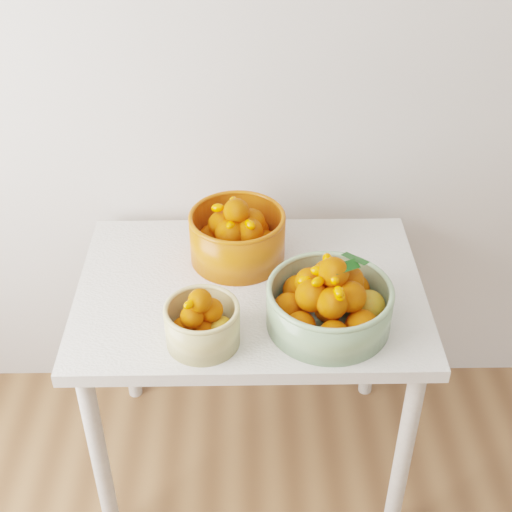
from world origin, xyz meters
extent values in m
cube|color=beige|center=(0.00, 2.00, 1.35)|extent=(4.00, 0.04, 2.70)
cube|color=silver|center=(-0.35, 1.60, 0.73)|extent=(1.00, 0.70, 0.04)
cylinder|color=silver|center=(-0.79, 1.31, 0.35)|extent=(0.05, 0.05, 0.71)
cylinder|color=silver|center=(0.09, 1.31, 0.35)|extent=(0.05, 0.05, 0.71)
cylinder|color=silver|center=(-0.79, 1.89, 0.35)|extent=(0.05, 0.05, 0.71)
cylinder|color=silver|center=(0.09, 1.89, 0.35)|extent=(0.05, 0.05, 0.71)
cylinder|color=tan|center=(-0.48, 1.37, 0.81)|extent=(0.20, 0.20, 0.11)
torus|color=tan|center=(-0.48, 1.37, 0.86)|extent=(0.20, 0.20, 0.01)
sphere|color=#D1660C|center=(-0.43, 1.37, 0.79)|extent=(0.07, 0.07, 0.07)
sphere|color=#D1660C|center=(-0.48, 1.42, 0.79)|extent=(0.06, 0.06, 0.06)
sphere|color=#E34B00|center=(-0.53, 1.37, 0.79)|extent=(0.06, 0.06, 0.06)
sphere|color=#E34B00|center=(-0.48, 1.32, 0.79)|extent=(0.06, 0.06, 0.06)
sphere|color=#E34B00|center=(-0.48, 1.37, 0.79)|extent=(0.06, 0.06, 0.06)
sphere|color=#E34B00|center=(-0.45, 1.39, 0.85)|extent=(0.06, 0.06, 0.06)
sphere|color=#E34B00|center=(-0.50, 1.36, 0.85)|extent=(0.06, 0.06, 0.06)
sphere|color=#E34B00|center=(-0.48, 1.37, 0.89)|extent=(0.06, 0.06, 0.06)
ellipsoid|color=#FF6000|center=(-0.49, 1.38, 0.87)|extent=(0.04, 0.03, 0.03)
ellipsoid|color=#FF6000|center=(-0.49, 1.40, 0.86)|extent=(0.04, 0.04, 0.03)
ellipsoid|color=#FF6000|center=(-0.48, 1.38, 0.88)|extent=(0.03, 0.04, 0.03)
ellipsoid|color=#FF6000|center=(-0.51, 1.35, 0.90)|extent=(0.04, 0.04, 0.03)
cylinder|color=gray|center=(-0.14, 1.44, 0.81)|extent=(0.41, 0.41, 0.12)
torus|color=gray|center=(-0.14, 1.44, 0.87)|extent=(0.41, 0.41, 0.02)
sphere|color=#D1660C|center=(-0.04, 1.44, 0.81)|extent=(0.09, 0.09, 0.09)
sphere|color=#E34B00|center=(-0.07, 1.51, 0.81)|extent=(0.09, 0.09, 0.09)
sphere|color=#E34B00|center=(-0.14, 1.54, 0.81)|extent=(0.09, 0.09, 0.09)
sphere|color=#E34B00|center=(-0.22, 1.51, 0.81)|extent=(0.09, 0.09, 0.09)
sphere|color=#E34B00|center=(-0.25, 1.44, 0.81)|extent=(0.09, 0.09, 0.09)
sphere|color=#E34B00|center=(-0.22, 1.36, 0.81)|extent=(0.08, 0.08, 0.08)
sphere|color=#E34B00|center=(-0.14, 1.33, 0.81)|extent=(0.08, 0.08, 0.08)
sphere|color=#E34B00|center=(-0.07, 1.36, 0.81)|extent=(0.09, 0.09, 0.09)
sphere|color=#E34B00|center=(-0.14, 1.44, 0.81)|extent=(0.08, 0.08, 0.08)
sphere|color=#E34B00|center=(-0.09, 1.47, 0.87)|extent=(0.09, 0.09, 0.09)
sphere|color=#E34B00|center=(-0.15, 1.50, 0.87)|extent=(0.08, 0.08, 0.08)
sphere|color=#E34B00|center=(-0.20, 1.46, 0.87)|extent=(0.08, 0.08, 0.08)
sphere|color=#E34B00|center=(-0.19, 1.41, 0.87)|extent=(0.09, 0.09, 0.09)
sphere|color=#E34B00|center=(-0.14, 1.38, 0.87)|extent=(0.08, 0.08, 0.08)
sphere|color=#E34B00|center=(-0.09, 1.40, 0.87)|extent=(0.08, 0.08, 0.08)
sphere|color=#E34B00|center=(-0.14, 1.43, 0.93)|extent=(0.08, 0.08, 0.08)
ellipsoid|color=#FF6000|center=(-0.14, 1.51, 0.90)|extent=(0.03, 0.04, 0.03)
ellipsoid|color=#FF6000|center=(-0.15, 1.43, 0.93)|extent=(0.05, 0.05, 0.04)
ellipsoid|color=#FF6000|center=(-0.12, 1.48, 0.90)|extent=(0.05, 0.05, 0.04)
ellipsoid|color=#FF6000|center=(-0.18, 1.44, 0.93)|extent=(0.04, 0.03, 0.03)
ellipsoid|color=#FF6000|center=(-0.18, 1.40, 0.92)|extent=(0.05, 0.05, 0.03)
ellipsoid|color=#FF6000|center=(-0.14, 1.52, 0.91)|extent=(0.03, 0.04, 0.04)
ellipsoid|color=#FF6000|center=(-0.13, 1.36, 0.92)|extent=(0.03, 0.04, 0.03)
ellipsoid|color=#FF6000|center=(-0.13, 1.36, 0.91)|extent=(0.03, 0.04, 0.03)
ellipsoid|color=#FF6000|center=(-0.15, 1.44, 0.90)|extent=(0.05, 0.04, 0.04)
ellipsoid|color=#FF6000|center=(-0.08, 1.40, 0.89)|extent=(0.05, 0.05, 0.04)
ellipsoid|color=#FF6000|center=(-0.21, 1.44, 0.90)|extent=(0.04, 0.03, 0.03)
ellipsoid|color=#FF6000|center=(-0.12, 1.43, 0.92)|extent=(0.05, 0.04, 0.04)
ellipsoid|color=#FF6000|center=(-0.12, 1.45, 0.93)|extent=(0.05, 0.04, 0.04)
ellipsoid|color=#FF6000|center=(-0.14, 1.43, 0.93)|extent=(0.03, 0.05, 0.04)
ellipsoid|color=#FF6000|center=(-0.14, 1.41, 0.93)|extent=(0.04, 0.05, 0.04)
cylinder|color=#BF480C|center=(-0.39, 1.74, 0.82)|extent=(0.34, 0.34, 0.15)
torus|color=#BF480C|center=(-0.39, 1.74, 0.90)|extent=(0.34, 0.34, 0.01)
sphere|color=#E34B00|center=(-0.30, 1.74, 0.80)|extent=(0.08, 0.08, 0.08)
sphere|color=#E34B00|center=(-0.33, 1.81, 0.80)|extent=(0.08, 0.08, 0.08)
sphere|color=#E34B00|center=(-0.41, 1.83, 0.80)|extent=(0.08, 0.08, 0.08)
sphere|color=#E34B00|center=(-0.47, 1.77, 0.80)|extent=(0.08, 0.08, 0.08)
sphere|color=#E34B00|center=(-0.47, 1.71, 0.80)|extent=(0.08, 0.08, 0.08)
sphere|color=#E34B00|center=(-0.40, 1.66, 0.80)|extent=(0.08, 0.08, 0.08)
sphere|color=#E34B00|center=(-0.34, 1.67, 0.80)|extent=(0.08, 0.08, 0.08)
sphere|color=#E34B00|center=(-0.39, 1.74, 0.80)|extent=(0.08, 0.08, 0.08)
sphere|color=#E34B00|center=(-0.35, 1.76, 0.87)|extent=(0.08, 0.08, 0.08)
sphere|color=#E34B00|center=(-0.40, 1.79, 0.87)|extent=(0.08, 0.08, 0.08)
sphere|color=#E34B00|center=(-0.43, 1.75, 0.87)|extent=(0.08, 0.08, 0.08)
sphere|color=#E34B00|center=(-0.41, 1.70, 0.87)|extent=(0.08, 0.08, 0.08)
sphere|color=#E34B00|center=(-0.35, 1.71, 0.87)|extent=(0.08, 0.08, 0.08)
sphere|color=#E34B00|center=(-0.39, 1.74, 0.92)|extent=(0.08, 0.08, 0.08)
ellipsoid|color=#FF6000|center=(-0.38, 1.78, 0.89)|extent=(0.04, 0.05, 0.04)
ellipsoid|color=#FF6000|center=(-0.40, 1.78, 0.93)|extent=(0.04, 0.05, 0.04)
ellipsoid|color=#FF6000|center=(-0.39, 1.74, 0.90)|extent=(0.04, 0.05, 0.04)
ellipsoid|color=#FF6000|center=(-0.41, 1.69, 0.90)|extent=(0.04, 0.05, 0.04)
ellipsoid|color=#FF6000|center=(-0.35, 1.69, 0.90)|extent=(0.04, 0.05, 0.03)
ellipsoid|color=#FF6000|center=(-0.44, 1.76, 0.92)|extent=(0.05, 0.04, 0.04)
ellipsoid|color=#FF6000|center=(-0.38, 1.75, 0.89)|extent=(0.05, 0.05, 0.04)
ellipsoid|color=#FF6000|center=(-0.43, 1.76, 0.88)|extent=(0.05, 0.05, 0.04)
camera|label=1|loc=(-0.36, -0.01, 2.04)|focal=50.00mm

